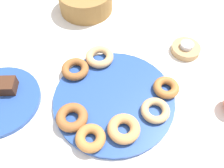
% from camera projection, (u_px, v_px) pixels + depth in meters
% --- Properties ---
extents(ground_plane, '(2.40, 2.40, 0.00)m').
position_uv_depth(ground_plane, '(114.00, 101.00, 0.73)').
color(ground_plane, white).
extents(donut_plate, '(0.36, 0.36, 0.01)m').
position_uv_depth(donut_plate, '(114.00, 99.00, 0.72)').
color(donut_plate, '#284C9E').
rests_on(donut_plate, ground_plane).
extents(donut_0, '(0.12, 0.12, 0.03)m').
position_uv_depth(donut_0, '(124.00, 129.00, 0.64)').
color(donut_0, tan).
rests_on(donut_0, donut_plate).
extents(donut_1, '(0.09, 0.09, 0.02)m').
position_uv_depth(donut_1, '(166.00, 87.00, 0.72)').
color(donut_1, '#AD6B33').
rests_on(donut_1, donut_plate).
extents(donut_2, '(0.09, 0.09, 0.03)m').
position_uv_depth(donut_2, '(91.00, 138.00, 0.63)').
color(donut_2, '#BC7A3D').
rests_on(donut_2, donut_plate).
extents(donut_3, '(0.11, 0.11, 0.02)m').
position_uv_depth(donut_3, '(75.00, 69.00, 0.76)').
color(donut_3, '#995B2D').
rests_on(donut_3, donut_plate).
extents(donut_4, '(0.12, 0.12, 0.03)m').
position_uv_depth(donut_4, '(72.00, 117.00, 0.66)').
color(donut_4, '#995B2D').
rests_on(donut_4, donut_plate).
extents(donut_5, '(0.10, 0.10, 0.02)m').
position_uv_depth(donut_5, '(155.00, 110.00, 0.68)').
color(donut_5, tan).
rests_on(donut_5, donut_plate).
extents(donut_6, '(0.10, 0.10, 0.02)m').
position_uv_depth(donut_6, '(99.00, 57.00, 0.79)').
color(donut_6, tan).
rests_on(donut_6, donut_plate).
extents(brownie_far, '(0.06, 0.06, 0.04)m').
position_uv_depth(brownie_far, '(7.00, 86.00, 0.72)').
color(brownie_far, '#472819').
rests_on(brownie_far, cake_plate).
extents(candle_holder, '(0.10, 0.10, 0.02)m').
position_uv_depth(candle_holder, '(186.00, 49.00, 0.83)').
color(candle_holder, tan).
rests_on(candle_holder, ground_plane).
extents(tealight, '(0.04, 0.04, 0.02)m').
position_uv_depth(tealight, '(187.00, 45.00, 0.82)').
color(tealight, silver).
rests_on(tealight, candle_holder).
extents(basket, '(0.29, 0.29, 0.08)m').
position_uv_depth(basket, '(86.00, 0.00, 0.94)').
color(basket, olive).
rests_on(basket, ground_plane).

